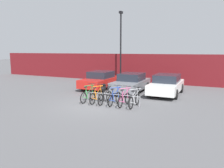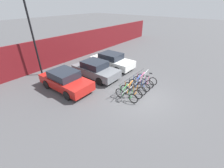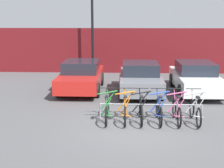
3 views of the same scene
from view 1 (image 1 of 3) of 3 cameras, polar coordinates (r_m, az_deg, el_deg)
The scene contains 13 objects.
ground_plane at distance 12.36m, azimuth -3.86°, elevation -5.53°, with size 120.00×120.00×0.00m, color #4C4C4F.
hoarding_wall at distance 20.86m, azimuth 8.92°, elevation 4.03°, with size 36.00×0.16×2.72m, color maroon.
bike_rack at distance 12.59m, azimuth -0.19°, elevation -2.99°, with size 3.46×0.04×0.57m.
bicycle_green at distance 13.16m, azimuth -6.22°, elevation -2.99°, with size 0.68×1.71×1.05m.
bicycle_orange at distance 12.86m, azimuth -3.93°, elevation -3.23°, with size 0.68×1.71×1.05m.
bicycle_black at distance 12.62m, azimuth -1.84°, elevation -3.45°, with size 0.68×1.71×1.05m.
bicycle_blue at distance 12.37m, azimuth 0.63°, elevation -3.70°, with size 0.68×1.71×1.05m.
bicycle_pink at distance 12.14m, azimuth 3.15°, elevation -3.95°, with size 0.68×1.71×1.05m.
bicycle_silver at distance 11.93m, azimuth 5.87°, elevation -4.21°, with size 0.68×1.71×1.05m.
car_red at distance 17.49m, azimuth -3.01°, elevation 1.02°, with size 1.91×4.15×1.40m.
car_grey at distance 16.03m, azimuth 5.03°, elevation 0.29°, with size 1.91×4.03×1.40m.
car_white at distance 15.59m, azimuth 14.04°, elevation -0.18°, with size 1.91×4.26×1.40m.
lamp_post at distance 20.59m, azimuth 2.30°, elevation 10.42°, with size 0.24×0.44×6.56m.
Camera 1 is at (5.85, -10.45, 3.06)m, focal length 35.00 mm.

